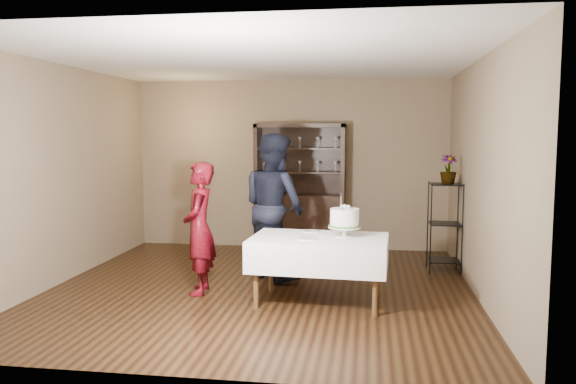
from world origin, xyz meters
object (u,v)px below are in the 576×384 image
object	(u,v)px
woman	(199,228)
cake	(345,219)
plant_etagere	(445,223)
man	(274,206)
china_hutch	(300,209)
potted_plant	(448,169)
cake_table	(319,253)

from	to	relation	value
woman	cake	size ratio (longest dim) A/B	3.15
plant_etagere	woman	xyz separation A→B (m)	(-2.94, -1.47, 0.11)
woman	man	distance (m)	1.11
woman	man	size ratio (longest dim) A/B	0.82
china_hutch	plant_etagere	distance (m)	2.33
plant_etagere	man	distance (m)	2.32
potted_plant	plant_etagere	bearing A→B (deg)	125.98
plant_etagere	woman	world-z (taller)	woman
cake_table	cake	size ratio (longest dim) A/B	3.12
woman	potted_plant	world-z (taller)	potted_plant
woman	potted_plant	xyz separation A→B (m)	(2.97, 1.44, 0.62)
china_hutch	potted_plant	xyz separation A→B (m)	(2.10, -1.08, 0.71)
plant_etagere	cake_table	xyz separation A→B (m)	(-1.54, -1.66, -0.09)
cake_table	cake	bearing A→B (deg)	14.13
china_hutch	cake_table	bearing A→B (deg)	-78.69
man	cake	bearing A→B (deg)	178.95
china_hutch	plant_etagere	size ratio (longest dim) A/B	1.67
man	potted_plant	xyz separation A→B (m)	(2.23, 0.63, 0.45)
man	cake	size ratio (longest dim) A/B	3.83
china_hutch	man	size ratio (longest dim) A/B	1.08
woman	cake	bearing A→B (deg)	76.67
cake_table	man	xyz separation A→B (m)	(-0.67, 1.00, 0.37)
plant_etagere	cake	bearing A→B (deg)	-128.51
cake_table	cake	xyz separation A→B (m)	(0.27, 0.07, 0.37)
cake_table	cake	world-z (taller)	cake
plant_etagere	potted_plant	world-z (taller)	potted_plant
cake	plant_etagere	bearing A→B (deg)	51.49
china_hutch	cake_table	size ratio (longest dim) A/B	1.32
plant_etagere	potted_plant	size ratio (longest dim) A/B	3.13
china_hutch	plant_etagere	world-z (taller)	china_hutch
cake_table	potted_plant	distance (m)	2.40
china_hutch	potted_plant	world-z (taller)	china_hutch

